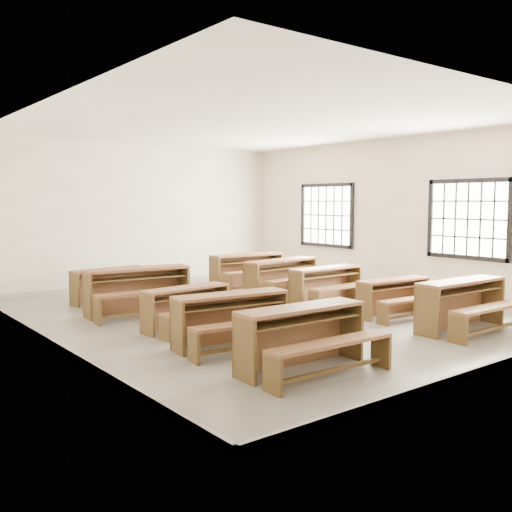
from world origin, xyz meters
TOP-DOWN VIEW (x-y plane):
  - room at (0.09, 0.00)m, footprint 8.50×8.50m
  - desk_set_0 at (-1.55, -2.89)m, footprint 1.66×0.90m
  - desk_set_1 at (-1.58, -1.53)m, footprint 1.67×1.00m
  - desk_set_2 at (-1.50, -0.26)m, footprint 1.48×0.87m
  - desk_set_3 at (-1.56, 1.25)m, footprint 1.85×1.10m
  - desk_set_4 at (-1.49, 2.62)m, footprint 1.50×0.88m
  - desk_set_5 at (1.72, -2.86)m, footprint 1.70×0.92m
  - desk_set_6 at (1.74, -1.56)m, footprint 1.44×0.82m
  - desk_set_7 at (1.65, -0.06)m, footprint 1.55×0.80m
  - desk_set_8 at (1.48, 1.04)m, footprint 1.77×1.04m
  - desk_set_9 at (1.67, 2.43)m, footprint 1.75×0.99m

SIDE VIEW (x-z plane):
  - desk_set_6 at x=1.74m, z-range 0.05..0.68m
  - desk_set_2 at x=-1.50m, z-range 0.05..0.69m
  - desk_set_4 at x=-1.49m, z-range 0.05..0.70m
  - desk_set_7 at x=1.65m, z-range 0.06..0.75m
  - desk_set_1 at x=-1.58m, z-range 0.06..0.77m
  - desk_set_0 at x=-1.55m, z-range 0.06..0.79m
  - desk_set_5 at x=1.72m, z-range 0.06..0.82m
  - desk_set_9 at x=1.67m, z-range 0.06..0.82m
  - desk_set_8 at x=1.48m, z-range 0.06..0.82m
  - desk_set_3 at x=-1.56m, z-range 0.07..0.86m
  - room at x=0.09m, z-range 0.54..3.74m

